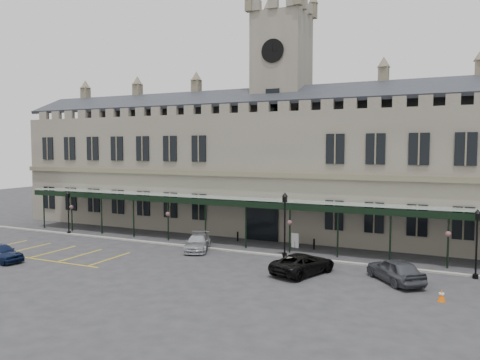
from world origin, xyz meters
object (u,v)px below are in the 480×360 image
at_px(clock_tower, 281,104).
at_px(traffic_cone, 442,296).
at_px(lamp_post_mid, 285,219).
at_px(car_right_a, 395,270).
at_px(station_building, 281,169).
at_px(sign_board, 295,241).
at_px(lamp_post_left, 68,209).
at_px(car_van, 303,264).
at_px(lamp_post_right, 477,237).
at_px(car_left_a, 0,253).
at_px(car_taxi, 198,242).

bearing_deg(clock_tower, traffic_cone, -46.93).
xyz_separation_m(lamp_post_mid, car_right_a, (8.84, -3.56, -2.27)).
height_order(station_building, sign_board, station_building).
distance_m(lamp_post_left, car_right_a, 32.08).
bearing_deg(car_van, lamp_post_mid, -34.04).
bearing_deg(lamp_post_right, car_van, -160.94).
bearing_deg(sign_board, lamp_post_left, -156.59).
distance_m(lamp_post_right, car_left_a, 34.37).
height_order(traffic_cone, car_left_a, car_left_a).
bearing_deg(car_van, car_left_a, 37.96).
relative_size(lamp_post_right, car_left_a, 1.13).
relative_size(clock_tower, lamp_post_left, 5.66).
relative_size(traffic_cone, sign_board, 0.55).
bearing_deg(car_van, car_taxi, 3.66).
relative_size(lamp_post_left, car_van, 0.86).
height_order(lamp_post_left, car_taxi, lamp_post_left).
height_order(traffic_cone, car_taxi, car_taxi).
relative_size(lamp_post_right, traffic_cone, 6.66).
bearing_deg(station_building, car_van, -64.35).
bearing_deg(car_taxi, car_van, -39.78).
xyz_separation_m(station_building, clock_tower, (0.00, 0.09, 6.64)).
distance_m(sign_board, car_taxi, 8.45).
relative_size(station_building, car_van, 11.74).
xyz_separation_m(clock_tower, sign_board, (3.81, -6.83, -12.49)).
height_order(lamp_post_left, car_van, lamp_post_left).
bearing_deg(car_right_a, traffic_cone, 95.27).
relative_size(sign_board, car_right_a, 0.27).
xyz_separation_m(lamp_post_right, traffic_cone, (-1.90, -6.02, -2.42)).
xyz_separation_m(lamp_post_left, car_left_a, (3.82, -10.72, -1.89)).
bearing_deg(lamp_post_mid, station_building, 111.74).
height_order(clock_tower, car_right_a, clock_tower).
relative_size(clock_tower, lamp_post_right, 5.31).
relative_size(sign_board, car_left_a, 0.31).
bearing_deg(car_van, station_building, -42.80).
xyz_separation_m(clock_tower, traffic_cone, (15.86, -16.97, -12.77)).
bearing_deg(car_right_a, sign_board, -77.81).
bearing_deg(lamp_post_mid, car_left_a, -151.00).
bearing_deg(sign_board, clock_tower, 133.58).
bearing_deg(car_van, lamp_post_right, -139.39).
xyz_separation_m(station_building, sign_board, (3.81, -6.74, -5.85)).
height_order(lamp_post_right, car_left_a, lamp_post_right).
xyz_separation_m(lamp_post_mid, lamp_post_right, (13.60, -0.43, -0.30)).
distance_m(car_left_a, car_taxi, 15.24).
height_order(car_taxi, car_right_a, car_right_a).
bearing_deg(car_left_a, clock_tower, -29.23).
xyz_separation_m(clock_tower, car_left_a, (-15.00, -21.14, -12.41)).
bearing_deg(traffic_cone, car_left_a, -172.29).
xyz_separation_m(lamp_post_left, lamp_post_mid, (22.98, -0.10, 0.47)).
bearing_deg(car_left_a, lamp_post_right, -66.59).
xyz_separation_m(lamp_post_mid, car_van, (2.84, -4.14, -2.36)).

